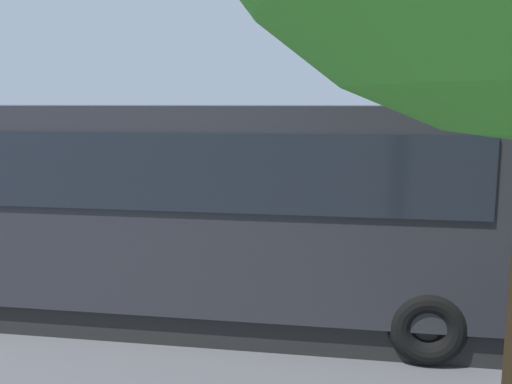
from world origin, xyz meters
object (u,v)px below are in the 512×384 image
spectator_left (222,216)px  parked_motorcycle_silver (183,251)px  spectator_centre (178,213)px  stunt_motorcycle (274,177)px  tour_bus (192,212)px  spectator_far_left (278,217)px  traffic_cone (318,199)px

spectator_left → parked_motorcycle_silver: 1.11m
spectator_centre → parked_motorcycle_silver: spectator_centre is taller
parked_motorcycle_silver → stunt_motorcycle: (-0.87, -6.67, 0.57)m
spectator_centre → stunt_motorcycle: size_ratio=0.90×
tour_bus → spectator_far_left: (-0.97, -2.88, -0.62)m
spectator_far_left → spectator_centre: size_ratio=1.02×
parked_motorcycle_silver → spectator_far_left: bearing=-150.8°
spectator_centre → stunt_motorcycle: stunt_motorcycle is taller
spectator_centre → stunt_motorcycle: bearing=-103.1°
spectator_far_left → spectator_centre: 2.14m
tour_bus → spectator_far_left: tour_bus is taller
spectator_left → stunt_motorcycle: stunt_motorcycle is taller
traffic_cone → parked_motorcycle_silver: bearing=73.6°
spectator_left → stunt_motorcycle: bearing=-92.6°
spectator_far_left → parked_motorcycle_silver: size_ratio=0.85×
spectator_centre → tour_bus: bearing=111.2°
parked_motorcycle_silver → tour_bus: bearing=111.0°
tour_bus → spectator_centre: bearing=-68.8°
spectator_far_left → parked_motorcycle_silver: (1.71, 0.95, -0.54)m
tour_bus → spectator_left: bearing=-87.0°
spectator_far_left → spectator_left: (1.11, 0.21, 0.02)m
spectator_far_left → tour_bus: bearing=71.5°
spectator_centre → spectator_left: bearing=161.3°
tour_bus → stunt_motorcycle: bearing=-90.8°
spectator_centre → parked_motorcycle_silver: (-0.43, 1.09, -0.52)m
stunt_motorcycle → spectator_centre: bearing=76.9°
traffic_cone → stunt_motorcycle: bearing=29.1°
parked_motorcycle_silver → traffic_cone: bearing=-106.4°
stunt_motorcycle → traffic_cone: 1.67m
spectator_centre → parked_motorcycle_silver: size_ratio=0.83×
spectator_far_left → traffic_cone: 6.49m
parked_motorcycle_silver → stunt_motorcycle: size_ratio=1.08×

